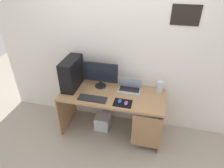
% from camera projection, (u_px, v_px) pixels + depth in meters
% --- Properties ---
extents(ground_plane, '(8.00, 8.00, 0.00)m').
position_uv_depth(ground_plane, '(112.00, 130.00, 3.38)').
color(ground_plane, '#9E9384').
extents(wall_back, '(4.00, 0.05, 2.60)m').
position_uv_depth(wall_back, '(118.00, 50.00, 3.00)').
color(wall_back, silver).
rests_on(wall_back, ground_plane).
extents(desk, '(1.58, 0.66, 0.75)m').
position_uv_depth(desk, '(113.00, 102.00, 3.05)').
color(desk, '#A37A51').
rests_on(desk, ground_plane).
extents(pc_tower, '(0.20, 0.50, 0.47)m').
position_uv_depth(pc_tower, '(72.00, 73.00, 3.05)').
color(pc_tower, black).
rests_on(pc_tower, desk).
extents(monitor, '(0.56, 0.18, 0.42)m').
position_uv_depth(monitor, '(100.00, 74.00, 3.04)').
color(monitor, black).
rests_on(monitor, desk).
extents(laptop, '(0.35, 0.22, 0.21)m').
position_uv_depth(laptop, '(129.00, 88.00, 3.06)').
color(laptop, '#9EA3A8').
rests_on(laptop, desk).
extents(speaker, '(0.10, 0.10, 0.19)m').
position_uv_depth(speaker, '(160.00, 87.00, 2.97)').
color(speaker, '#B7BCC6').
rests_on(speaker, desk).
extents(keyboard, '(0.42, 0.14, 0.02)m').
position_uv_depth(keyboard, '(92.00, 99.00, 2.87)').
color(keyboard, '#232326').
rests_on(keyboard, desk).
extents(mousepad, '(0.26, 0.20, 0.00)m').
position_uv_depth(mousepad, '(123.00, 103.00, 2.79)').
color(mousepad, black).
rests_on(mousepad, desk).
extents(mouse_left, '(0.06, 0.10, 0.03)m').
position_uv_depth(mouse_left, '(120.00, 101.00, 2.80)').
color(mouse_left, '#2D51B2').
rests_on(mouse_left, mousepad).
extents(mouse_right, '(0.06, 0.10, 0.03)m').
position_uv_depth(mouse_right, '(126.00, 103.00, 2.76)').
color(mouse_right, '#8C4C99').
rests_on(mouse_right, mousepad).
extents(subwoofer, '(0.24, 0.24, 0.24)m').
position_uv_depth(subwoofer, '(103.00, 122.00, 3.37)').
color(subwoofer, '#B7BCC6').
rests_on(subwoofer, ground_plane).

